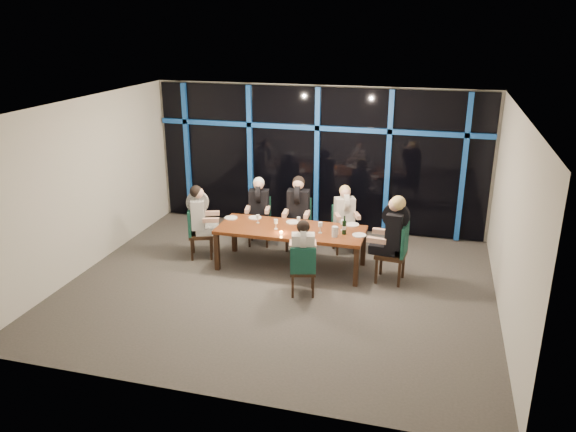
{
  "coord_description": "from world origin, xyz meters",
  "views": [
    {
      "loc": [
        2.37,
        -8.15,
        4.26
      ],
      "look_at": [
        0.0,
        0.6,
        1.05
      ],
      "focal_mm": 35.0,
      "sensor_mm": 36.0,
      "label": 1
    }
  ],
  "objects_px": {
    "diner_far_left": "(259,201)",
    "water_pitcher": "(335,232)",
    "chair_far_right": "(343,226)",
    "diner_end_right": "(393,226)",
    "diner_near_mid": "(303,246)",
    "dining_table": "(291,232)",
    "chair_far_mid": "(299,221)",
    "diner_end_left": "(200,211)",
    "chair_near_mid": "(303,268)",
    "diner_far_mid": "(298,203)",
    "diner_far_right": "(345,209)",
    "wine_bottle": "(344,227)",
    "chair_end_right": "(397,250)",
    "chair_far_left": "(260,218)",
    "chair_end_left": "(197,230)"
  },
  "relations": [
    {
      "from": "diner_end_left",
      "to": "diner_end_right",
      "type": "xyz_separation_m",
      "value": [
        3.52,
        -0.12,
        0.09
      ]
    },
    {
      "from": "diner_far_mid",
      "to": "diner_far_right",
      "type": "bearing_deg",
      "value": 2.32
    },
    {
      "from": "chair_far_right",
      "to": "diner_near_mid",
      "type": "distance_m",
      "value": 2.03
    },
    {
      "from": "diner_far_left",
      "to": "diner_far_mid",
      "type": "relative_size",
      "value": 0.94
    },
    {
      "from": "chair_far_left",
      "to": "diner_end_left",
      "type": "height_order",
      "value": "diner_end_left"
    },
    {
      "from": "diner_end_right",
      "to": "diner_far_right",
      "type": "bearing_deg",
      "value": -131.35
    },
    {
      "from": "chair_end_right",
      "to": "diner_end_left",
      "type": "height_order",
      "value": "diner_end_left"
    },
    {
      "from": "chair_far_mid",
      "to": "water_pitcher",
      "type": "height_order",
      "value": "chair_far_mid"
    },
    {
      "from": "diner_far_left",
      "to": "diner_far_mid",
      "type": "bearing_deg",
      "value": -13.64
    },
    {
      "from": "wine_bottle",
      "to": "water_pitcher",
      "type": "bearing_deg",
      "value": -128.99
    },
    {
      "from": "diner_end_left",
      "to": "wine_bottle",
      "type": "xyz_separation_m",
      "value": [
        2.69,
        -0.06,
        -0.03
      ]
    },
    {
      "from": "chair_near_mid",
      "to": "diner_far_left",
      "type": "bearing_deg",
      "value": -69.06
    },
    {
      "from": "diner_end_right",
      "to": "water_pitcher",
      "type": "xyz_separation_m",
      "value": [
        -0.96,
        -0.11,
        -0.15
      ]
    },
    {
      "from": "diner_end_left",
      "to": "water_pitcher",
      "type": "xyz_separation_m",
      "value": [
        2.56,
        -0.23,
        -0.07
      ]
    },
    {
      "from": "chair_far_right",
      "to": "diner_near_mid",
      "type": "xyz_separation_m",
      "value": [
        -0.32,
        -1.97,
        0.34
      ]
    },
    {
      "from": "chair_far_right",
      "to": "diner_end_right",
      "type": "distance_m",
      "value": 1.59
    },
    {
      "from": "diner_end_left",
      "to": "diner_near_mid",
      "type": "height_order",
      "value": "diner_end_left"
    },
    {
      "from": "dining_table",
      "to": "chair_far_right",
      "type": "bearing_deg",
      "value": 53.69
    },
    {
      "from": "chair_far_left",
      "to": "diner_end_left",
      "type": "bearing_deg",
      "value": -142.14
    },
    {
      "from": "diner_far_left",
      "to": "diner_near_mid",
      "type": "height_order",
      "value": "diner_far_left"
    },
    {
      "from": "diner_far_mid",
      "to": "diner_end_right",
      "type": "distance_m",
      "value": 2.1
    },
    {
      "from": "chair_far_left",
      "to": "diner_far_mid",
      "type": "relative_size",
      "value": 0.96
    },
    {
      "from": "chair_far_left",
      "to": "diner_end_right",
      "type": "distance_m",
      "value": 2.92
    },
    {
      "from": "diner_far_left",
      "to": "water_pitcher",
      "type": "bearing_deg",
      "value": -43.54
    },
    {
      "from": "diner_near_mid",
      "to": "chair_far_mid",
      "type": "bearing_deg",
      "value": -88.29
    },
    {
      "from": "diner_end_right",
      "to": "diner_near_mid",
      "type": "relative_size",
      "value": 1.19
    },
    {
      "from": "chair_near_mid",
      "to": "diner_end_right",
      "type": "distance_m",
      "value": 1.68
    },
    {
      "from": "chair_near_mid",
      "to": "diner_near_mid",
      "type": "bearing_deg",
      "value": -90.0
    },
    {
      "from": "wine_bottle",
      "to": "water_pitcher",
      "type": "relative_size",
      "value": 1.79
    },
    {
      "from": "diner_far_mid",
      "to": "wine_bottle",
      "type": "bearing_deg",
      "value": -45.02
    },
    {
      "from": "diner_far_left",
      "to": "diner_far_right",
      "type": "xyz_separation_m",
      "value": [
        1.69,
        0.06,
        -0.03
      ]
    },
    {
      "from": "chair_near_mid",
      "to": "diner_near_mid",
      "type": "relative_size",
      "value": 1.03
    },
    {
      "from": "chair_near_mid",
      "to": "wine_bottle",
      "type": "bearing_deg",
      "value": -130.93
    },
    {
      "from": "diner_far_mid",
      "to": "chair_far_right",
      "type": "bearing_deg",
      "value": 7.1
    },
    {
      "from": "diner_end_right",
      "to": "diner_end_left",
      "type": "bearing_deg",
      "value": -86.18
    },
    {
      "from": "chair_far_mid",
      "to": "diner_end_left",
      "type": "bearing_deg",
      "value": -155.19
    },
    {
      "from": "diner_end_left",
      "to": "wine_bottle",
      "type": "relative_size",
      "value": 2.83
    },
    {
      "from": "diner_end_right",
      "to": "chair_far_left",
      "type": "bearing_deg",
      "value": -105.99
    },
    {
      "from": "diner_far_right",
      "to": "diner_end_right",
      "type": "distance_m",
      "value": 1.45
    },
    {
      "from": "chair_far_left",
      "to": "chair_end_right",
      "type": "relative_size",
      "value": 0.89
    },
    {
      "from": "diner_far_left",
      "to": "water_pitcher",
      "type": "height_order",
      "value": "diner_far_left"
    },
    {
      "from": "dining_table",
      "to": "chair_far_right",
      "type": "distance_m",
      "value": 1.3
    },
    {
      "from": "dining_table",
      "to": "water_pitcher",
      "type": "distance_m",
      "value": 0.86
    },
    {
      "from": "water_pitcher",
      "to": "chair_near_mid",
      "type": "bearing_deg",
      "value": -93.82
    },
    {
      "from": "dining_table",
      "to": "chair_end_right",
      "type": "bearing_deg",
      "value": -2.88
    },
    {
      "from": "chair_end_left",
      "to": "diner_end_left",
      "type": "height_order",
      "value": "diner_end_left"
    },
    {
      "from": "wine_bottle",
      "to": "dining_table",
      "type": "bearing_deg",
      "value": 178.27
    },
    {
      "from": "chair_far_right",
      "to": "chair_end_right",
      "type": "relative_size",
      "value": 0.86
    },
    {
      "from": "diner_end_left",
      "to": "chair_far_right",
      "type": "bearing_deg",
      "value": -88.13
    },
    {
      "from": "chair_far_mid",
      "to": "diner_end_right",
      "type": "xyz_separation_m",
      "value": [
        1.87,
        -1.04,
        0.44
      ]
    }
  ]
}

